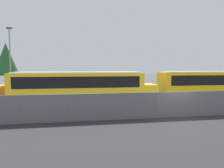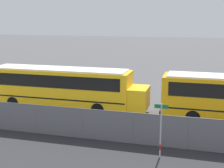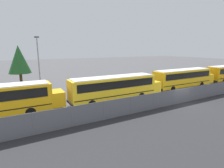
# 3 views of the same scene
# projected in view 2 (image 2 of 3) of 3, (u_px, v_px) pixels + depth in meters

# --- Properties ---
(school_bus_4) EXTENTS (12.71, 2.47, 3.22)m
(school_bus_4) POSITION_uv_depth(u_px,v_px,m) (63.00, 85.00, 24.25)
(school_bus_4) COLOR yellow
(school_bus_4) RESTS_ON ground_plane
(street_sign) EXTENTS (0.70, 0.09, 2.87)m
(street_sign) POSITION_uv_depth(u_px,v_px,m) (161.00, 129.00, 15.73)
(street_sign) COLOR #B7B7BC
(street_sign) RESTS_ON ground_plane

